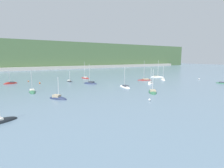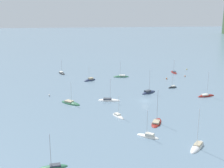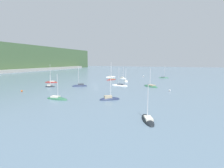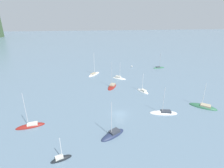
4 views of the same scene
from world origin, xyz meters
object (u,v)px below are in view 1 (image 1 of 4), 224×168
sailboat_2 (157,77)px  sailboat_7 (153,92)px  sailboat_0 (90,84)px  mooring_buoy_2 (28,81)px  sailboat_6 (223,83)px  sailboat_11 (58,99)px  mooring_buoy_3 (150,100)px  sailboat_3 (125,87)px  sailboat_12 (70,82)px  sailboat_5 (85,78)px  sailboat_1 (145,80)px  sailboat_4 (11,84)px  sailboat_9 (151,84)px  sailboat_8 (32,92)px  mooring_buoy_0 (40,83)px  mooring_buoy_4 (199,79)px  sailboat_10 (163,80)px

sailboat_2 → sailboat_7: 52.93m
sailboat_0 → mooring_buoy_2: size_ratio=17.00×
sailboat_6 → sailboat_11: size_ratio=1.20×
mooring_buoy_2 → mooring_buoy_3: (26.55, -65.43, 0.04)m
sailboat_3 → sailboat_7: sailboat_3 is taller
sailboat_12 → mooring_buoy_3: 54.25m
sailboat_5 → sailboat_6: sailboat_5 is taller
sailboat_0 → sailboat_1: (32.50, -3.83, 0.01)m
sailboat_4 → sailboat_9: sailboat_9 is taller
sailboat_1 → sailboat_9: bearing=83.5°
sailboat_8 → mooring_buoy_0: sailboat_8 is taller
sailboat_11 → mooring_buoy_4: 83.37m
mooring_buoy_0 → sailboat_11: bearing=-90.9°
sailboat_3 → sailboat_9: 17.19m
sailboat_4 → sailboat_11: bearing=96.4°
sailboat_7 → sailboat_1: bearing=1.6°
mooring_buoy_4 → sailboat_0: bearing=162.5°
sailboat_1 → sailboat_11: (-54.75, -20.70, -0.01)m
sailboat_7 → sailboat_3: bearing=47.1°
sailboat_1 → sailboat_11: sailboat_1 is taller
sailboat_0 → sailboat_7: bearing=164.9°
mooring_buoy_0 → mooring_buoy_2: mooring_buoy_0 is taller
sailboat_12 → sailboat_10: bearing=46.6°
sailboat_0 → sailboat_8: sailboat_0 is taller
sailboat_5 → mooring_buoy_0: bearing=94.5°
sailboat_0 → sailboat_11: bearing=104.0°
sailboat_1 → sailboat_10: 10.85m
sailboat_2 → sailboat_5: sailboat_2 is taller
sailboat_3 → sailboat_9: (17.09, 1.87, 0.03)m
sailboat_8 → mooring_buoy_2: size_ratio=14.14×
sailboat_1 → sailboat_6: (24.73, -30.61, -0.04)m
sailboat_7 → sailboat_8: bearing=97.2°
sailboat_9 → sailboat_11: size_ratio=1.06×
sailboat_0 → mooring_buoy_2: sailboat_0 is taller
sailboat_3 → sailboat_6: 51.36m
sailboat_1 → mooring_buoy_2: sailboat_1 is taller
sailboat_1 → sailboat_2: sailboat_2 is taller
sailboat_9 → sailboat_12: (-32.58, 27.82, 0.01)m
sailboat_4 → mooring_buoy_0: 14.42m
sailboat_2 → mooring_buoy_4: size_ratio=14.15×
sailboat_8 → sailboat_10: bearing=92.6°
sailboat_5 → sailboat_12: (-13.33, -10.28, 0.01)m
sailboat_4 → sailboat_8: size_ratio=0.88×
sailboat_6 → sailboat_8: size_ratio=1.07×
sailboat_10 → mooring_buoy_3: (-41.54, -32.99, 0.21)m
mooring_buoy_2 → mooring_buoy_3: mooring_buoy_3 is taller
sailboat_4 → sailboat_2: bearing=160.2°
sailboat_11 → sailboat_12: 39.90m
sailboat_2 → sailboat_11: sailboat_2 is taller
mooring_buoy_0 → sailboat_8: bearing=-105.6°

